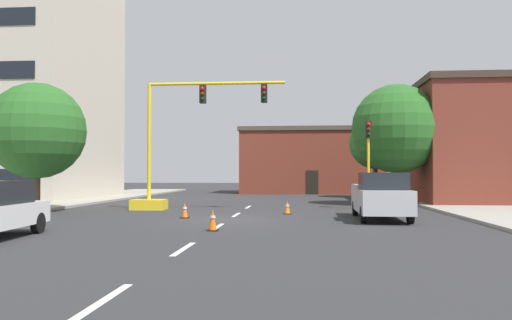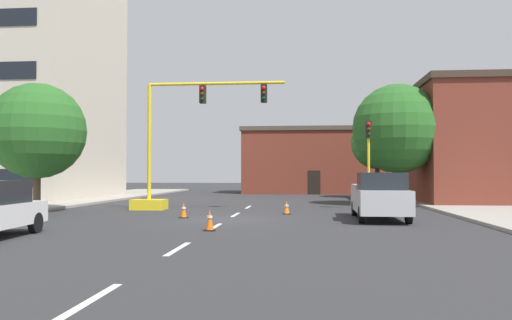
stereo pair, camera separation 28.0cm
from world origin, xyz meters
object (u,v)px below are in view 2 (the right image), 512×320
Objects in this scene: tree_left_near at (38,131)px; traffic_cone_roadside_b at (287,208)px; traffic_cone_roadside_c at (184,210)px; tree_right_mid at (397,129)px; traffic_light_pole_right at (369,144)px; traffic_signal_gantry at (167,169)px; traffic_cone_roadside_a at (210,220)px; tree_right_far at (377,143)px; pickup_truck_silver at (379,197)px.

traffic_cone_roadside_b is (12.36, 0.33, -3.75)m from tree_left_near.
tree_right_mid is at bearing 42.48° from traffic_cone_roadside_c.
traffic_light_pole_right is at bearing 39.29° from traffic_cone_roadside_b.
tree_right_mid is at bearing 21.50° from traffic_signal_gantry.
traffic_cone_roadside_b is (2.35, 7.38, -0.05)m from traffic_cone_roadside_a.
tree_right_far is (13.04, 14.65, 2.16)m from traffic_signal_gantry.
tree_right_mid is 9.98× the size of traffic_cone_roadside_a.
tree_left_near is at bearing -155.55° from traffic_signal_gantry.
tree_right_mid is 10.82m from traffic_cone_roadside_b.
tree_right_mid is 9.54m from tree_right_far.
traffic_signal_gantry is 11.62m from pickup_truck_silver.
tree_left_near is (-16.65, -3.84, 0.53)m from traffic_light_pole_right.
traffic_cone_roadside_c is at bearing 113.16° from traffic_cone_roadside_a.
tree_left_near is at bearing -137.52° from tree_right_far.
tree_right_far reaches higher than traffic_cone_roadside_b.
tree_right_mid is 20.42m from tree_left_near.
tree_left_near is at bearing -157.56° from tree_right_mid.
tree_left_near is 9.04m from traffic_cone_roadside_c.
traffic_cone_roadside_b is (6.48, -2.34, -1.88)m from traffic_signal_gantry.
tree_right_mid reaches higher than traffic_signal_gantry.
pickup_truck_silver is 7.31× the size of traffic_cone_roadside_a.
tree_right_mid is 15.43m from traffic_cone_roadside_c.
traffic_cone_roadside_c is (2.06, -4.88, -1.86)m from traffic_signal_gantry.
tree_right_far is at bearing 68.88° from traffic_cone_roadside_b.
tree_right_far is at bearing 82.55° from pickup_truck_silver.
traffic_signal_gantry is 12.92× the size of traffic_cone_roadside_b.
pickup_truck_silver reaches higher than traffic_cone_roadside_c.
traffic_cone_roadside_b is at bearing 29.95° from traffic_cone_roadside_c.
traffic_signal_gantry is 10.92m from traffic_light_pole_right.
traffic_cone_roadside_a is at bearing -66.97° from traffic_signal_gantry.
traffic_signal_gantry is at bearing 24.45° from tree_left_near.
traffic_signal_gantry is at bearing 112.89° from traffic_cone_roadside_c.
tree_right_mid reaches higher than traffic_cone_roadside_c.
traffic_signal_gantry reaches higher than traffic_cone_roadside_a.
traffic_signal_gantry is 11.04× the size of traffic_cone_roadside_a.
tree_right_far reaches higher than tree_left_near.
traffic_light_pole_right is 6.54m from pickup_truck_silver.
traffic_cone_roadside_a is at bearing -107.65° from traffic_cone_roadside_b.
traffic_light_pole_right is 6.41m from traffic_cone_roadside_b.
tree_right_far is 26.25m from traffic_cone_roadside_a.
tree_right_mid reaches higher than tree_left_near.
tree_right_far is at bearing 48.33° from traffic_signal_gantry.
traffic_cone_roadside_c reaches higher than traffic_cone_roadside_b.
traffic_signal_gantry is 1.11× the size of tree_right_mid.
tree_left_near is at bearing 172.46° from pickup_truck_silver.
tree_right_mid reaches higher than traffic_light_pole_right.
traffic_signal_gantry is 11.98× the size of traffic_cone_roadside_c.
traffic_signal_gantry is at bearing -173.79° from traffic_light_pole_right.
traffic_cone_roadside_b is at bearing 72.35° from traffic_cone_roadside_a.
traffic_cone_roadside_c is (-8.71, -6.06, -3.19)m from traffic_light_pole_right.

